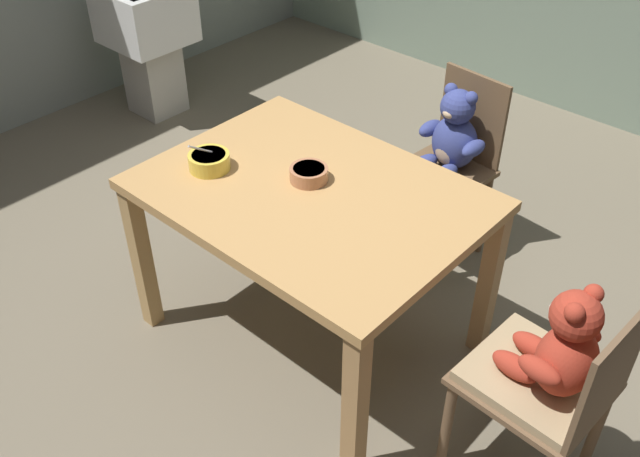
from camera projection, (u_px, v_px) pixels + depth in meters
ground_plane at (312, 335)px, 2.97m from camera, size 5.20×5.20×0.04m
dining_table at (311, 211)px, 2.57m from camera, size 1.19×0.89×0.73m
teddy_chair_far_center at (452, 147)px, 3.08m from camera, size 0.39×0.40×0.85m
teddy_chair_near_right at (554, 367)px, 2.09m from camera, size 0.44×0.41×0.86m
porridge_bowl_yellow_near_left at (209, 161)px, 2.61m from camera, size 0.15×0.16×0.14m
porridge_bowl_terracotta_center at (309, 174)px, 2.55m from camera, size 0.14×0.14×0.05m
sink_basin at (147, 32)px, 4.19m from camera, size 0.47×0.45×0.79m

